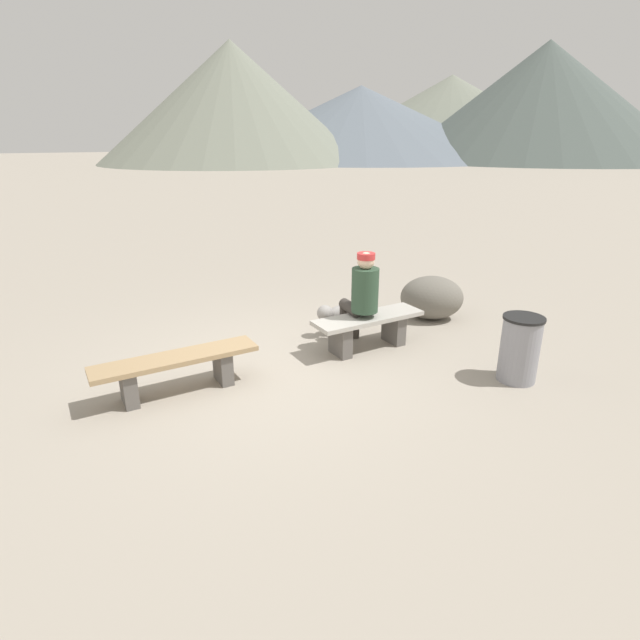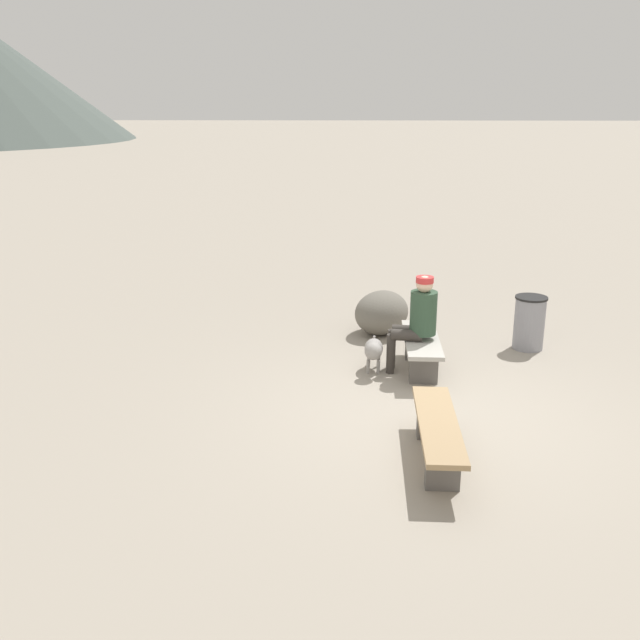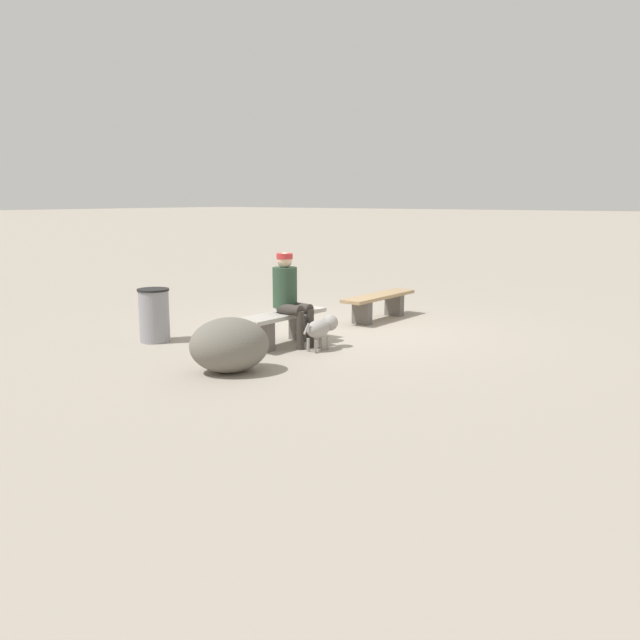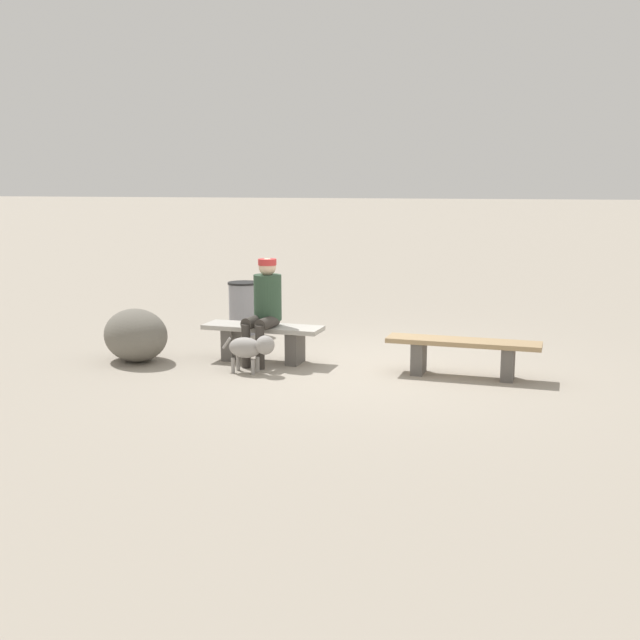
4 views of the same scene
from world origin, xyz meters
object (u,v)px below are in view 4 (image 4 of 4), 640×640
object	(u,v)px
bench_left	(463,351)
dog	(251,347)
seated_person	(265,303)
trash_bin	(244,308)
boulder	(136,335)
bench_right	(263,337)

from	to	relation	value
bench_left	dog	bearing A→B (deg)	13.91
bench_left	seated_person	bearing A→B (deg)	0.94
trash_bin	boulder	xyz separation A→B (m)	(0.63, 2.10, -0.06)
seated_person	dog	size ratio (longest dim) A/B	1.94
trash_bin	boulder	size ratio (longest dim) A/B	0.81
seated_person	trash_bin	world-z (taller)	seated_person
bench_right	trash_bin	xyz separation A→B (m)	(0.92, -1.65, 0.08)
boulder	dog	bearing A→B (deg)	173.39
bench_right	seated_person	size ratio (longest dim) A/B	1.16
boulder	trash_bin	bearing A→B (deg)	-106.73
bench_right	trash_bin	bearing A→B (deg)	-59.37
bench_left	boulder	distance (m)	4.09
trash_bin	boulder	world-z (taller)	trash_bin
bench_left	dog	xyz separation A→B (m)	(2.43, 0.54, 0.01)
dog	trash_bin	distance (m)	2.50
dog	bench_left	bearing A→B (deg)	16.30
bench_left	boulder	size ratio (longest dim) A/B	1.86
bench_left	boulder	xyz separation A→B (m)	(4.07, 0.35, 0.03)
bench_right	dog	xyz separation A→B (m)	(-0.09, 0.64, 0.00)
bench_left	trash_bin	xyz separation A→B (m)	(3.44, -1.75, 0.09)
dog	bench_right	bearing A→B (deg)	101.56
boulder	seated_person	bearing A→B (deg)	-167.10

